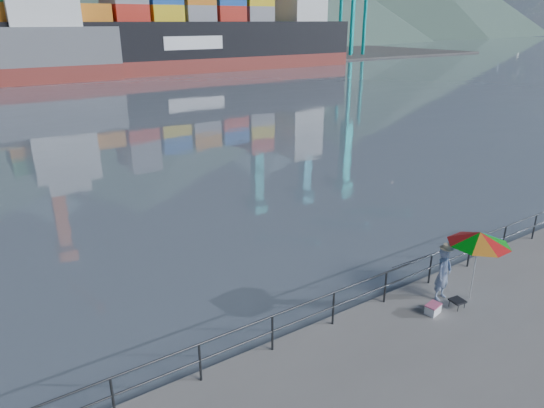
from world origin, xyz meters
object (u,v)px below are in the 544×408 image
(cooler_bag, at_px, (433,309))
(beach_umbrella, at_px, (480,238))
(container_ship, at_px, (189,33))
(fisherman, at_px, (443,274))

(cooler_bag, bearing_deg, beach_umbrella, -14.36)
(beach_umbrella, distance_m, cooler_bag, 2.44)
(cooler_bag, relative_size, container_ship, 0.01)
(fisherman, relative_size, beach_umbrella, 0.70)
(container_ship, bearing_deg, cooler_bag, -109.73)
(beach_umbrella, relative_size, container_ship, 0.04)
(beach_umbrella, xyz_separation_m, cooler_bag, (-1.57, 0.10, -1.87))
(beach_umbrella, relative_size, cooler_bag, 5.25)
(fisherman, xyz_separation_m, container_ship, (24.70, 70.84, 4.98))
(fisherman, xyz_separation_m, cooler_bag, (-0.85, -0.41, -0.69))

